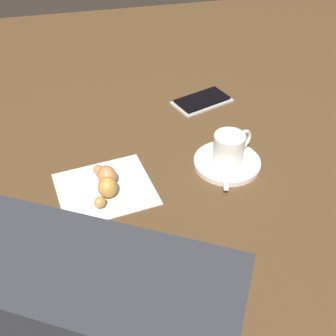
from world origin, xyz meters
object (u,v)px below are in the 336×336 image
(saucer, at_px, (227,163))
(teaspoon, at_px, (224,161))
(napkin, at_px, (105,189))
(croissant, at_px, (106,182))
(espresso_cup, at_px, (230,147))
(cell_phone, at_px, (202,101))
(sugar_packet, at_px, (207,158))
(laptop_bag, at_px, (61,327))

(saucer, distance_m, teaspoon, 0.01)
(teaspoon, xyz_separation_m, napkin, (-0.23, -0.01, -0.01))
(napkin, distance_m, croissant, 0.02)
(saucer, xyz_separation_m, napkin, (-0.24, -0.02, -0.00))
(espresso_cup, bearing_deg, saucer, -129.54)
(napkin, xyz_separation_m, cell_phone, (0.26, 0.25, 0.00))
(sugar_packet, bearing_deg, teaspoon, 85.40)
(napkin, bearing_deg, laptop_bag, -102.57)
(espresso_cup, height_order, napkin, espresso_cup)
(teaspoon, bearing_deg, cell_phone, 83.42)
(napkin, height_order, cell_phone, cell_phone)
(saucer, height_order, napkin, saucer)
(sugar_packet, xyz_separation_m, laptop_bag, (-0.28, -0.37, 0.11))
(sugar_packet, bearing_deg, croissant, -52.49)
(croissant, height_order, cell_phone, croissant)
(napkin, bearing_deg, teaspoon, 3.28)
(croissant, height_order, laptop_bag, laptop_bag)
(sugar_packet, distance_m, napkin, 0.21)
(saucer, relative_size, sugar_packet, 1.87)
(cell_phone, bearing_deg, espresso_cup, -93.75)
(saucer, xyz_separation_m, teaspoon, (-0.01, -0.00, 0.01))
(teaspoon, xyz_separation_m, cell_phone, (0.03, 0.24, -0.01))
(teaspoon, bearing_deg, espresso_cup, 33.58)
(teaspoon, height_order, sugar_packet, teaspoon)
(saucer, distance_m, laptop_bag, 0.49)
(saucer, relative_size, napkin, 0.77)
(sugar_packet, xyz_separation_m, napkin, (-0.21, -0.03, -0.01))
(saucer, xyz_separation_m, croissant, (-0.24, -0.02, 0.02))
(cell_phone, height_order, laptop_bag, laptop_bag)
(napkin, bearing_deg, espresso_cup, 5.03)
(croissant, relative_size, cell_phone, 0.76)
(teaspoon, distance_m, cell_phone, 0.24)
(saucer, distance_m, cell_phone, 0.24)
(espresso_cup, relative_size, sugar_packet, 1.24)
(napkin, distance_m, cell_phone, 0.36)
(napkin, relative_size, cell_phone, 1.12)
(napkin, distance_m, laptop_bag, 0.36)
(espresso_cup, xyz_separation_m, teaspoon, (-0.01, -0.01, -0.03))
(teaspoon, distance_m, croissant, 0.23)
(croissant, relative_size, laptop_bag, 0.32)
(espresso_cup, distance_m, croissant, 0.25)
(napkin, relative_size, croissant, 1.48)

